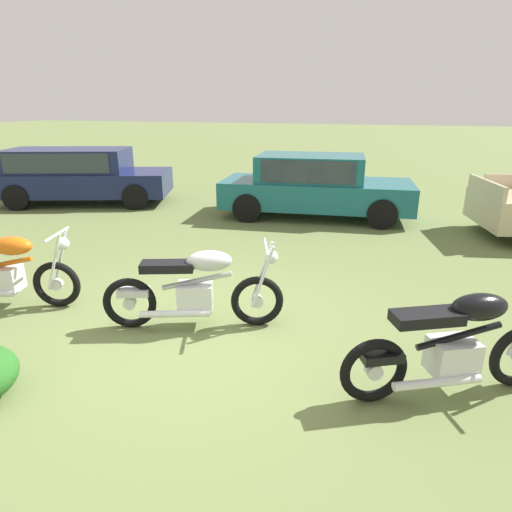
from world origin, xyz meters
TOP-DOWN VIEW (x-y plane):
  - ground_plane at (0.00, 0.00)m, footprint 120.00×120.00m
  - motorcycle_orange at (-2.66, -0.07)m, footprint 1.94×0.93m
  - motorcycle_silver at (-0.07, 0.25)m, footprint 2.00×1.04m
  - motorcycle_black at (2.67, -0.14)m, footprint 1.84×1.21m
  - car_navy at (-6.18, 5.46)m, footprint 4.68×3.16m
  - car_teal at (0.04, 6.07)m, footprint 4.52×2.29m

SIDE VIEW (x-z plane):
  - ground_plane at x=0.00m, z-range 0.00..0.00m
  - motorcycle_silver at x=-0.07m, z-range -0.03..0.99m
  - motorcycle_orange at x=-2.66m, z-range -0.03..0.99m
  - motorcycle_black at x=2.67m, z-range -0.02..1.00m
  - car_teal at x=0.04m, z-range 0.08..1.51m
  - car_navy at x=-6.18m, z-range 0.12..1.55m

